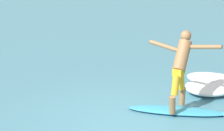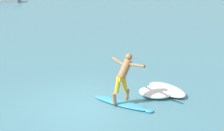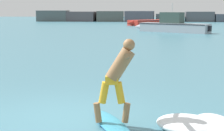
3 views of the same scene
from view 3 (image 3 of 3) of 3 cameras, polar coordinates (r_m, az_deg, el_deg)
name	(u,v)px [view 3 (image 3 of 3)]	position (r m, az deg, el deg)	size (l,w,h in m)	color
ground_plane	(60,117)	(8.44, -7.90, -7.71)	(200.00, 200.00, 0.00)	teal
rock_jetty_breakwater	(169,17)	(69.96, 8.61, 7.38)	(54.46, 4.98, 5.80)	#4E5656
surfboard	(112,125)	(7.64, 0.07, -9.04)	(1.28, 2.29, 0.22)	#399EC0
surfer	(119,73)	(7.42, 1.05, -1.16)	(0.84, 1.65, 1.70)	#996B42
fishing_boat_near_jetty	(171,26)	(38.33, 9.01, 6.03)	(7.79, 5.52, 2.90)	#A2AAB4
small_boat_offshore	(148,22)	(54.12, 5.54, 6.56)	(6.33, 5.99, 0.76)	red
wave_foam_at_tail	(188,124)	(7.49, 11.51, -8.76)	(1.66, 1.60, 0.29)	white
wave_foam_at_nose	(215,127)	(7.55, 15.49, -8.97)	(0.92, 1.72, 0.24)	white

